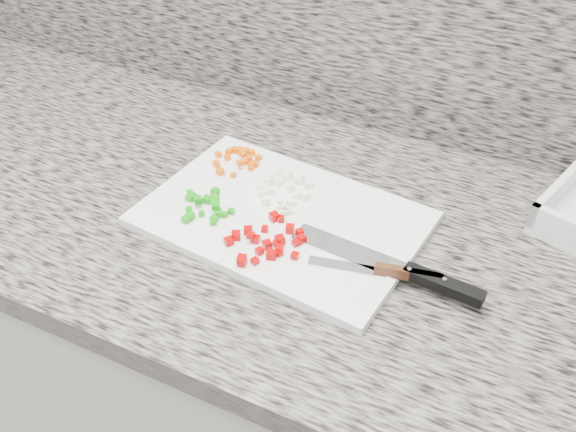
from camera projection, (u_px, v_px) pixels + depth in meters
name	position (u px, v px, depth m)	size (l,w,h in m)	color
cabinet	(269.00, 389.00, 1.30)	(3.92, 0.62, 0.86)	silver
countertop	(264.00, 217.00, 1.01)	(3.96, 0.64, 0.04)	slate
cutting_board	(282.00, 218.00, 0.97)	(0.41, 0.27, 0.01)	white
carrot_pile	(238.00, 158.00, 1.07)	(0.08, 0.09, 0.02)	#E85A05
onion_pile	(284.00, 185.00, 1.01)	(0.09, 0.10, 0.01)	white
green_pepper_pile	(205.00, 205.00, 0.97)	(0.09, 0.09, 0.02)	#15990D
red_pepper_pile	(267.00, 241.00, 0.91)	(0.11, 0.12, 0.02)	#B00202
garlic_pile	(284.00, 211.00, 0.96)	(0.03, 0.04, 0.01)	beige
chef_knife	(409.00, 272.00, 0.86)	(0.28, 0.05, 0.02)	silver
paring_knife	(391.00, 272.00, 0.86)	(0.18, 0.05, 0.02)	silver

